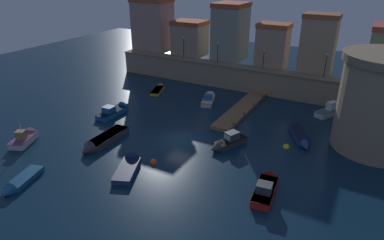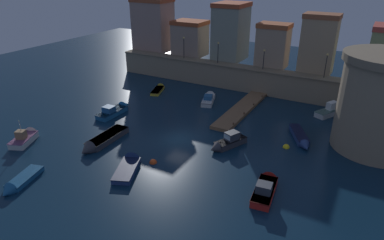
{
  "view_description": "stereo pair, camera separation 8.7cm",
  "coord_description": "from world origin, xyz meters",
  "px_view_note": "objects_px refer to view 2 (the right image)",
  "views": [
    {
      "loc": [
        18.79,
        -30.32,
        18.76
      ],
      "look_at": [
        0.0,
        3.45,
        1.15
      ],
      "focal_mm": 31.78,
      "sensor_mm": 36.0,
      "label": 1
    },
    {
      "loc": [
        18.87,
        -30.27,
        18.76
      ],
      "look_at": [
        0.0,
        3.45,
        1.15
      ],
      "focal_mm": 31.78,
      "sensor_mm": 36.0,
      "label": 2
    }
  ],
  "objects_px": {
    "moored_boat_10": "(333,110)",
    "moored_boat_0": "(266,186)",
    "moored_boat_9": "(130,164)",
    "mooring_buoy_1": "(286,147)",
    "moored_boat_1": "(18,183)",
    "moored_boat_2": "(116,110)",
    "mooring_buoy_0": "(153,163)",
    "quay_lamp_3": "(326,62)",
    "moored_boat_4": "(101,141)",
    "moored_boat_8": "(159,89)",
    "moored_boat_3": "(27,137)",
    "quay_lamp_0": "(184,44)",
    "fortress_tower": "(384,103)",
    "moored_boat_7": "(227,143)",
    "moored_boat_5": "(301,138)",
    "quay_lamp_1": "(218,49)",
    "quay_lamp_2": "(264,56)"
  },
  "relations": [
    {
      "from": "moored_boat_10",
      "to": "moored_boat_0",
      "type": "bearing_deg",
      "value": -159.14
    },
    {
      "from": "moored_boat_9",
      "to": "mooring_buoy_1",
      "type": "height_order",
      "value": "moored_boat_9"
    },
    {
      "from": "moored_boat_1",
      "to": "moored_boat_9",
      "type": "relative_size",
      "value": 0.89
    },
    {
      "from": "moored_boat_2",
      "to": "mooring_buoy_0",
      "type": "xyz_separation_m",
      "value": [
        12.14,
        -8.33,
        -0.45
      ]
    },
    {
      "from": "quay_lamp_3",
      "to": "moored_boat_4",
      "type": "bearing_deg",
      "value": -127.1
    },
    {
      "from": "moored_boat_8",
      "to": "mooring_buoy_1",
      "type": "xyz_separation_m",
      "value": [
        23.56,
        -9.14,
        -0.25
      ]
    },
    {
      "from": "moored_boat_3",
      "to": "moored_boat_9",
      "type": "bearing_deg",
      "value": -108.58
    },
    {
      "from": "moored_boat_2",
      "to": "mooring_buoy_1",
      "type": "xyz_separation_m",
      "value": [
        23.39,
        1.7,
        -0.45
      ]
    },
    {
      "from": "quay_lamp_0",
      "to": "moored_boat_9",
      "type": "height_order",
      "value": "quay_lamp_0"
    },
    {
      "from": "fortress_tower",
      "to": "moored_boat_0",
      "type": "distance_m",
      "value": 16.68
    },
    {
      "from": "quay_lamp_0",
      "to": "moored_boat_1",
      "type": "bearing_deg",
      "value": -85.3
    },
    {
      "from": "mooring_buoy_1",
      "to": "moored_boat_10",
      "type": "bearing_deg",
      "value": 76.72
    },
    {
      "from": "moored_boat_7",
      "to": "moored_boat_10",
      "type": "height_order",
      "value": "moored_boat_10"
    },
    {
      "from": "moored_boat_5",
      "to": "moored_boat_2",
      "type": "bearing_deg",
      "value": -107.65
    },
    {
      "from": "fortress_tower",
      "to": "quay_lamp_3",
      "type": "bearing_deg",
      "value": 124.85
    },
    {
      "from": "moored_boat_2",
      "to": "quay_lamp_1",
      "type": "bearing_deg",
      "value": -22.29
    },
    {
      "from": "quay_lamp_3",
      "to": "moored_boat_8",
      "type": "height_order",
      "value": "quay_lamp_3"
    },
    {
      "from": "mooring_buoy_0",
      "to": "moored_boat_2",
      "type": "bearing_deg",
      "value": 145.54
    },
    {
      "from": "moored_boat_0",
      "to": "moored_boat_5",
      "type": "xyz_separation_m",
      "value": [
        0.5,
        11.39,
        -0.11
      ]
    },
    {
      "from": "quay_lamp_3",
      "to": "moored_boat_4",
      "type": "height_order",
      "value": "quay_lamp_3"
    },
    {
      "from": "moored_boat_5",
      "to": "moored_boat_1",
      "type": "bearing_deg",
      "value": -70.92
    },
    {
      "from": "quay_lamp_0",
      "to": "fortress_tower",
      "type": "bearing_deg",
      "value": -19.76
    },
    {
      "from": "moored_boat_1",
      "to": "moored_boat_7",
      "type": "relative_size",
      "value": 1.01
    },
    {
      "from": "quay_lamp_1",
      "to": "quay_lamp_2",
      "type": "height_order",
      "value": "quay_lamp_1"
    },
    {
      "from": "quay_lamp_0",
      "to": "moored_boat_4",
      "type": "distance_m",
      "value": 26.78
    },
    {
      "from": "moored_boat_4",
      "to": "moored_boat_7",
      "type": "bearing_deg",
      "value": 115.21
    },
    {
      "from": "quay_lamp_0",
      "to": "quay_lamp_1",
      "type": "distance_m",
      "value": 6.55
    },
    {
      "from": "moored_boat_3",
      "to": "moored_boat_9",
      "type": "relative_size",
      "value": 0.84
    },
    {
      "from": "quay_lamp_0",
      "to": "moored_boat_5",
      "type": "distance_m",
      "value": 28.16
    },
    {
      "from": "moored_boat_4",
      "to": "mooring_buoy_1",
      "type": "height_order",
      "value": "moored_boat_4"
    },
    {
      "from": "moored_boat_7",
      "to": "moored_boat_8",
      "type": "relative_size",
      "value": 0.97
    },
    {
      "from": "quay_lamp_2",
      "to": "moored_boat_4",
      "type": "xyz_separation_m",
      "value": [
        -10.33,
        -25.79,
        -5.65
      ]
    },
    {
      "from": "fortress_tower",
      "to": "quay_lamp_2",
      "type": "xyz_separation_m",
      "value": [
        -17.03,
        11.29,
        0.64
      ]
    },
    {
      "from": "fortress_tower",
      "to": "mooring_buoy_1",
      "type": "height_order",
      "value": "fortress_tower"
    },
    {
      "from": "fortress_tower",
      "to": "moored_boat_1",
      "type": "xyz_separation_m",
      "value": [
        -28.48,
        -24.35,
        -5.13
      ]
    },
    {
      "from": "quay_lamp_2",
      "to": "moored_boat_8",
      "type": "relative_size",
      "value": 0.59
    },
    {
      "from": "fortress_tower",
      "to": "moored_boat_7",
      "type": "distance_m",
      "value": 17.22
    },
    {
      "from": "quay_lamp_0",
      "to": "moored_boat_7",
      "type": "relative_size",
      "value": 0.72
    },
    {
      "from": "quay_lamp_3",
      "to": "moored_boat_1",
      "type": "bearing_deg",
      "value": -120.06
    },
    {
      "from": "quay_lamp_3",
      "to": "moored_boat_9",
      "type": "bearing_deg",
      "value": -116.0
    },
    {
      "from": "quay_lamp_3",
      "to": "moored_boat_8",
      "type": "xyz_separation_m",
      "value": [
        -24.26,
        -6.98,
        -6.03
      ]
    },
    {
      "from": "moored_boat_4",
      "to": "moored_boat_7",
      "type": "xyz_separation_m",
      "value": [
        12.88,
        6.55,
        0.17
      ]
    },
    {
      "from": "fortress_tower",
      "to": "moored_boat_1",
      "type": "relative_size",
      "value": 2.08
    },
    {
      "from": "moored_boat_3",
      "to": "moored_boat_2",
      "type": "bearing_deg",
      "value": -41.99
    },
    {
      "from": "fortress_tower",
      "to": "moored_boat_4",
      "type": "bearing_deg",
      "value": -152.07
    },
    {
      "from": "fortress_tower",
      "to": "moored_boat_2",
      "type": "relative_size",
      "value": 1.76
    },
    {
      "from": "moored_boat_9",
      "to": "moored_boat_4",
      "type": "bearing_deg",
      "value": 47.18
    },
    {
      "from": "fortress_tower",
      "to": "moored_boat_7",
      "type": "xyz_separation_m",
      "value": [
        -14.49,
        -7.95,
        -4.84
      ]
    },
    {
      "from": "fortress_tower",
      "to": "moored_boat_9",
      "type": "relative_size",
      "value": 1.85
    },
    {
      "from": "fortress_tower",
      "to": "quay_lamp_2",
      "type": "relative_size",
      "value": 3.41
    }
  ]
}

